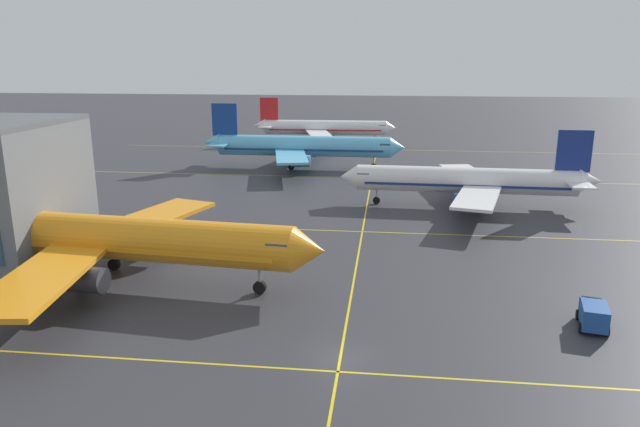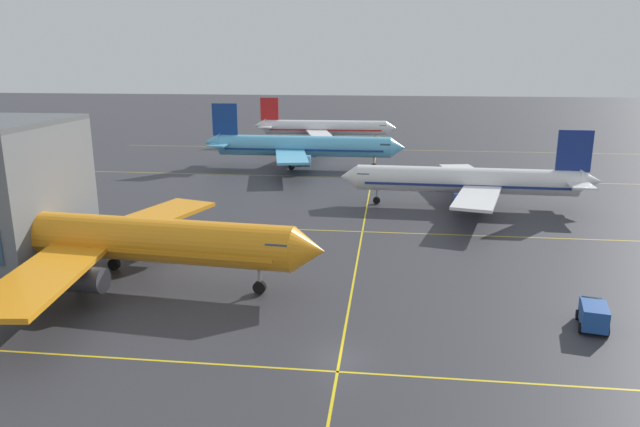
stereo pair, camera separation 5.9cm
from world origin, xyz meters
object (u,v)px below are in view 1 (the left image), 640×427
at_px(airliner_front_gate, 110,238).
at_px(service_truck_red_van, 593,314).
at_px(airliner_far_left_stand, 323,128).
at_px(airliner_third_row, 301,146).
at_px(airliner_second_row, 468,181).

distance_m(airliner_front_gate, service_truck_red_van, 42.77).
distance_m(airliner_front_gate, airliner_far_left_stand, 96.87).
height_order(airliner_third_row, service_truck_red_van, airliner_third_row).
height_order(airliner_far_left_stand, service_truck_red_van, airliner_far_left_stand).
xyz_separation_m(airliner_second_row, airliner_far_left_stand, (-27.87, 62.78, -0.05)).
height_order(airliner_front_gate, service_truck_red_van, airliner_front_gate).
bearing_deg(airliner_far_left_stand, airliner_front_gate, -95.51).
relative_size(airliner_third_row, service_truck_red_van, 8.91).
bearing_deg(airliner_second_row, service_truck_red_van, -82.36).
height_order(airliner_front_gate, airliner_second_row, airliner_front_gate).
relative_size(airliner_front_gate, airliner_third_row, 1.05).
bearing_deg(airliner_third_row, airliner_second_row, -44.84).
relative_size(airliner_front_gate, service_truck_red_van, 9.35).
distance_m(airliner_far_left_stand, service_truck_red_van, 106.73).
bearing_deg(airliner_front_gate, airliner_far_left_stand, 84.49).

